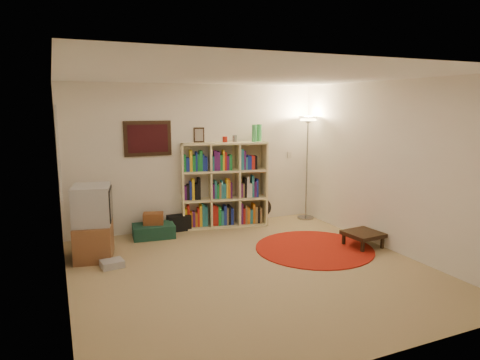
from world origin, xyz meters
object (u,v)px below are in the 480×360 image
(bookshelf, at_px, (223,186))
(side_table, at_px, (363,234))
(floor_lamp, at_px, (308,134))
(suitcase, at_px, (154,231))
(tv_stand, at_px, (93,223))
(floor_fan, at_px, (261,209))

(bookshelf, xyz_separation_m, side_table, (1.54, -1.95, -0.54))
(bookshelf, height_order, side_table, bookshelf)
(bookshelf, relative_size, side_table, 3.31)
(floor_lamp, height_order, suitcase, floor_lamp)
(suitcase, height_order, side_table, side_table)
(bookshelf, bearing_deg, tv_stand, -149.37)
(tv_stand, bearing_deg, floor_fan, 26.40)
(floor_fan, height_order, suitcase, floor_fan)
(floor_fan, bearing_deg, suitcase, -151.74)
(bookshelf, relative_size, floor_lamp, 0.93)
(bookshelf, relative_size, floor_fan, 4.21)
(suitcase, bearing_deg, floor_lamp, 6.00)
(floor_lamp, height_order, floor_fan, floor_lamp)
(floor_lamp, relative_size, floor_fan, 4.52)
(floor_fan, xyz_separation_m, suitcase, (-2.11, -0.28, -0.11))
(floor_lamp, height_order, tv_stand, floor_lamp)
(tv_stand, height_order, side_table, tv_stand)
(bookshelf, relative_size, suitcase, 2.57)
(suitcase, bearing_deg, tv_stand, -143.09)
(floor_lamp, relative_size, suitcase, 2.75)
(bookshelf, relative_size, tv_stand, 1.73)
(tv_stand, height_order, suitcase, tv_stand)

